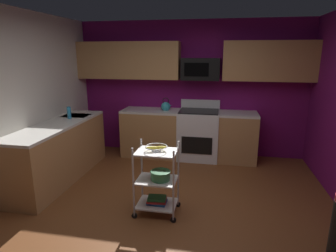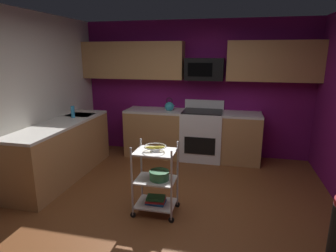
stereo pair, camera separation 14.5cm
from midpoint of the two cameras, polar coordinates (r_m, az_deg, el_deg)
name	(u,v)px [view 2 (the right image)]	position (r m, az deg, el deg)	size (l,w,h in m)	color
floor	(166,215)	(3.82, 0.75, -17.34)	(4.40, 4.80, 0.04)	brown
wall_back	(195,89)	(5.69, 6.10, 7.33)	(4.52, 0.06, 2.60)	#6B1156
wall_left	(4,106)	(4.37, -29.16, 3.50)	(0.06, 4.80, 2.60)	silver
counter_run	(138,141)	(5.13, -5.30, -2.97)	(3.48, 2.75, 0.92)	#B27F4C
oven_range	(202,134)	(5.51, 7.53, -1.67)	(0.76, 0.65, 1.10)	white
upper_cabinets	(192,61)	(5.46, 5.51, 12.85)	(4.40, 0.33, 0.70)	#B27F4C
microwave	(204,69)	(5.41, 8.06, 11.17)	(0.70, 0.39, 0.40)	black
rolling_cart	(156,180)	(3.63, -1.35, -10.67)	(0.56, 0.39, 0.91)	silver
fruit_bowl	(155,147)	(3.47, -1.39, -4.30)	(0.27, 0.27, 0.07)	silver
mixing_bowl_large	(159,175)	(3.59, -0.58, -9.77)	(0.25, 0.25, 0.11)	#387F4C
book_stack	(156,200)	(3.75, -1.32, -14.55)	(0.26, 0.20, 0.09)	#1E4C8C
kettle	(169,106)	(5.48, 1.05, 3.94)	(0.21, 0.18, 0.26)	teal
dish_soap_bottle	(73,112)	(5.09, -17.70, 2.71)	(0.06, 0.06, 0.20)	#2D8CBF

